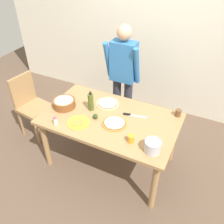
# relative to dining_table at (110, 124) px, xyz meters

# --- Properties ---
(ground) EXTENTS (8.00, 8.00, 0.00)m
(ground) POSITION_rel_dining_table_xyz_m (0.00, 0.00, -0.67)
(ground) COLOR brown
(wall_back) EXTENTS (5.60, 0.10, 2.60)m
(wall_back) POSITION_rel_dining_table_xyz_m (0.00, 1.60, 0.63)
(wall_back) COLOR silver
(wall_back) RESTS_ON ground
(dining_table) EXTENTS (1.60, 0.96, 0.76)m
(dining_table) POSITION_rel_dining_table_xyz_m (0.00, 0.00, 0.00)
(dining_table) COLOR #A37A4C
(dining_table) RESTS_ON ground
(person_cook) EXTENTS (0.49, 0.25, 1.62)m
(person_cook) POSITION_rel_dining_table_xyz_m (-0.17, 0.76, 0.27)
(person_cook) COLOR #2D2D38
(person_cook) RESTS_ON ground
(chair_wooden_left) EXTENTS (0.45, 0.45, 0.95)m
(chair_wooden_left) POSITION_rel_dining_table_xyz_m (-1.32, 0.05, -0.13)
(chair_wooden_left) COLOR #A37A4C
(chair_wooden_left) RESTS_ON ground
(pizza_raw_on_board) EXTENTS (0.29, 0.29, 0.02)m
(pizza_raw_on_board) POSITION_rel_dining_table_xyz_m (-0.16, 0.24, 0.10)
(pizza_raw_on_board) COLOR beige
(pizza_raw_on_board) RESTS_ON dining_table
(pizza_cooked_on_tray) EXTENTS (0.29, 0.29, 0.02)m
(pizza_cooked_on_tray) POSITION_rel_dining_table_xyz_m (0.10, -0.08, 0.10)
(pizza_cooked_on_tray) COLOR #C67A33
(pizza_cooked_on_tray) RESTS_ON dining_table
(plate_with_slice) EXTENTS (0.26, 0.26, 0.02)m
(plate_with_slice) POSITION_rel_dining_table_xyz_m (-0.28, -0.25, 0.10)
(plate_with_slice) COLOR gold
(plate_with_slice) RESTS_ON dining_table
(popcorn_bowl) EXTENTS (0.28, 0.28, 0.11)m
(popcorn_bowl) POSITION_rel_dining_table_xyz_m (-0.62, -0.05, 0.15)
(popcorn_bowl) COLOR brown
(popcorn_bowl) RESTS_ON dining_table
(olive_oil_bottle) EXTENTS (0.07, 0.07, 0.26)m
(olive_oil_bottle) POSITION_rel_dining_table_xyz_m (-0.28, 0.04, 0.20)
(olive_oil_bottle) COLOR #47561E
(olive_oil_bottle) RESTS_ON dining_table
(steel_pot) EXTENTS (0.17, 0.17, 0.13)m
(steel_pot) POSITION_rel_dining_table_xyz_m (0.62, -0.29, 0.16)
(steel_pot) COLOR #B7B7BC
(steel_pot) RESTS_ON dining_table
(cup_orange) EXTENTS (0.07, 0.07, 0.08)m
(cup_orange) POSITION_rel_dining_table_xyz_m (0.38, -0.27, 0.13)
(cup_orange) COLOR orange
(cup_orange) RESTS_ON dining_table
(cup_small_brown) EXTENTS (0.07, 0.07, 0.08)m
(cup_small_brown) POSITION_rel_dining_table_xyz_m (0.71, 0.39, 0.13)
(cup_small_brown) COLOR brown
(cup_small_brown) RESTS_ON dining_table
(salt_shaker) EXTENTS (0.04, 0.04, 0.11)m
(salt_shaker) POSITION_rel_dining_table_xyz_m (-0.50, -0.39, 0.14)
(salt_shaker) COLOR white
(salt_shaker) RESTS_ON dining_table
(chef_knife) EXTENTS (0.29, 0.08, 0.02)m
(chef_knife) POSITION_rel_dining_table_xyz_m (0.22, 0.15, 0.10)
(chef_knife) COLOR silver
(chef_knife) RESTS_ON dining_table
(avocado) EXTENTS (0.06, 0.06, 0.07)m
(avocado) POSITION_rel_dining_table_xyz_m (-0.15, -0.09, 0.13)
(avocado) COLOR #2D4219
(avocado) RESTS_ON dining_table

